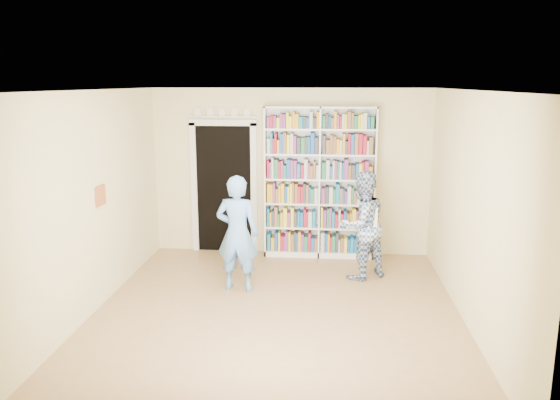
# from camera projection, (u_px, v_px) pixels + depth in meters

# --- Properties ---
(floor) EXTENTS (5.00, 5.00, 0.00)m
(floor) POSITION_uv_depth(u_px,v_px,m) (277.00, 313.00, 6.73)
(floor) COLOR olive
(floor) RESTS_ON ground
(ceiling) EXTENTS (5.00, 5.00, 0.00)m
(ceiling) POSITION_uv_depth(u_px,v_px,m) (276.00, 90.00, 6.16)
(ceiling) COLOR white
(ceiling) RESTS_ON wall_back
(wall_back) EXTENTS (4.50, 0.00, 4.50)m
(wall_back) POSITION_uv_depth(u_px,v_px,m) (291.00, 172.00, 8.88)
(wall_back) COLOR beige
(wall_back) RESTS_ON floor
(wall_left) EXTENTS (0.00, 5.00, 5.00)m
(wall_left) POSITION_uv_depth(u_px,v_px,m) (93.00, 203.00, 6.64)
(wall_left) COLOR beige
(wall_left) RESTS_ON floor
(wall_right) EXTENTS (0.00, 5.00, 5.00)m
(wall_right) POSITION_uv_depth(u_px,v_px,m) (471.00, 210.00, 6.26)
(wall_right) COLOR beige
(wall_right) RESTS_ON floor
(bookshelf) EXTENTS (1.76, 0.33, 2.42)m
(bookshelf) POSITION_uv_depth(u_px,v_px,m) (320.00, 182.00, 8.72)
(bookshelf) COLOR white
(bookshelf) RESTS_ON floor
(doorway) EXTENTS (1.10, 0.08, 2.43)m
(doorway) POSITION_uv_depth(u_px,v_px,m) (224.00, 182.00, 8.99)
(doorway) COLOR black
(doorway) RESTS_ON floor
(wall_art) EXTENTS (0.03, 0.25, 0.25)m
(wall_art) POSITION_uv_depth(u_px,v_px,m) (101.00, 196.00, 6.82)
(wall_art) COLOR brown
(wall_art) RESTS_ON wall_left
(man_blue) EXTENTS (0.62, 0.44, 1.59)m
(man_blue) POSITION_uv_depth(u_px,v_px,m) (237.00, 233.00, 7.33)
(man_blue) COLOR #6094D5
(man_blue) RESTS_ON floor
(man_plaid) EXTENTS (0.96, 0.92, 1.57)m
(man_plaid) POSITION_uv_depth(u_px,v_px,m) (362.00, 225.00, 7.80)
(man_plaid) COLOR navy
(man_plaid) RESTS_ON floor
(paper_sheet) EXTENTS (0.20, 0.02, 0.28)m
(paper_sheet) POSITION_uv_depth(u_px,v_px,m) (370.00, 218.00, 7.60)
(paper_sheet) COLOR white
(paper_sheet) RESTS_ON man_plaid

